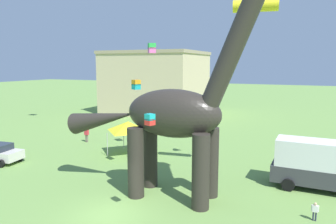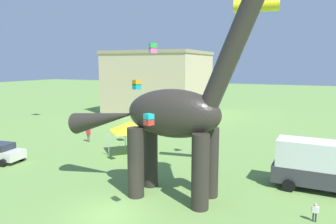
# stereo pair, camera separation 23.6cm
# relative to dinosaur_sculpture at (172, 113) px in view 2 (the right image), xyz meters

# --- Properties ---
(ground_plane) EXTENTS (240.00, 240.00, 0.00)m
(ground_plane) POSITION_rel_dinosaur_sculpture_xyz_m (-2.12, -3.58, -5.14)
(ground_plane) COLOR #6B9347
(dinosaur_sculpture) EXTENTS (13.61, 2.88, 14.23)m
(dinosaur_sculpture) POSITION_rel_dinosaur_sculpture_xyz_m (0.00, 0.00, 0.00)
(dinosaur_sculpture) COLOR #2D2823
(dinosaur_sculpture) RESTS_ON ground_plane
(parked_box_truck) EXTENTS (5.67, 2.39, 3.20)m
(parked_box_truck) POSITION_rel_dinosaur_sculpture_xyz_m (8.06, 4.74, -3.50)
(parked_box_truck) COLOR #38383D
(parked_box_truck) RESTS_ON ground_plane
(person_vendor_side) EXTENTS (0.37, 0.16, 0.99)m
(person_vendor_side) POSITION_rel_dinosaur_sculpture_xyz_m (7.97, 0.08, -4.54)
(person_vendor_side) COLOR #2D3347
(person_vendor_side) RESTS_ON ground_plane
(person_strolling_adult) EXTENTS (0.59, 0.26, 1.57)m
(person_strolling_adult) POSITION_rel_dinosaur_sculpture_xyz_m (-13.44, 8.96, -4.19)
(person_strolling_adult) COLOR #6B6056
(person_strolling_adult) RESTS_ON ground_plane
(festival_canopy_tent) EXTENTS (3.15, 3.15, 3.00)m
(festival_canopy_tent) POSITION_rel_dinosaur_sculpture_xyz_m (-7.15, 6.87, -2.60)
(festival_canopy_tent) COLOR #B2B2B7
(festival_canopy_tent) RESTS_ON ground_plane
(kite_high_right) EXTENTS (2.83, 2.52, 0.81)m
(kite_high_right) POSITION_rel_dinosaur_sculpture_xyz_m (3.92, 4.25, 6.48)
(kite_high_right) COLOR yellow
(kite_drifting) EXTENTS (0.48, 0.48, 0.53)m
(kite_drifting) POSITION_rel_dinosaur_sculpture_xyz_m (0.52, -3.92, 0.29)
(kite_drifting) COLOR #19B2B7
(kite_far_right) EXTENTS (0.82, 0.82, 0.83)m
(kite_far_right) POSITION_rel_dinosaur_sculpture_xyz_m (-5.07, 7.51, 4.23)
(kite_far_right) COLOR green
(kite_high_left) EXTENTS (0.64, 0.64, 0.68)m
(kite_high_left) POSITION_rel_dinosaur_sculpture_xyz_m (-3.86, 2.58, 1.45)
(kite_high_left) COLOR orange
(background_building_block) EXTENTS (14.95, 13.59, 10.14)m
(background_building_block) POSITION_rel_dinosaur_sculpture_xyz_m (-16.08, 31.11, -0.06)
(background_building_block) COLOR #CCB78E
(background_building_block) RESTS_ON ground_plane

